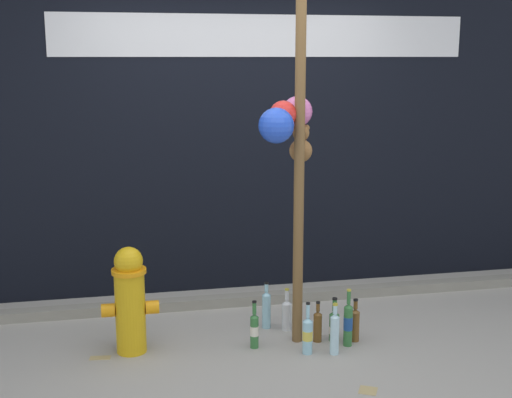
{
  "coord_description": "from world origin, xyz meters",
  "views": [
    {
      "loc": [
        -0.99,
        -4.14,
        1.98
      ],
      "look_at": [
        -0.08,
        0.27,
        1.04
      ],
      "focal_mm": 48.1,
      "sensor_mm": 36.0,
      "label": 1
    }
  ],
  "objects_px": {
    "bottle_2": "(254,329)",
    "bottle_7": "(355,324)",
    "bottle_1": "(348,323)",
    "bottle_3": "(318,325)",
    "memorial_post": "(293,85)",
    "bottle_8": "(335,332)",
    "fire_hydrant": "(130,300)",
    "bottle_0": "(334,325)",
    "bottle_5": "(287,314)",
    "bottle_6": "(308,334)",
    "bottle_4": "(266,309)"
  },
  "relations": [
    {
      "from": "fire_hydrant",
      "to": "bottle_5",
      "type": "height_order",
      "value": "fire_hydrant"
    },
    {
      "from": "bottle_5",
      "to": "bottle_7",
      "type": "bearing_deg",
      "value": -34.63
    },
    {
      "from": "memorial_post",
      "to": "bottle_1",
      "type": "distance_m",
      "value": 1.68
    },
    {
      "from": "bottle_8",
      "to": "bottle_2",
      "type": "bearing_deg",
      "value": 157.76
    },
    {
      "from": "memorial_post",
      "to": "bottle_1",
      "type": "height_order",
      "value": "memorial_post"
    },
    {
      "from": "bottle_2",
      "to": "bottle_5",
      "type": "height_order",
      "value": "bottle_2"
    },
    {
      "from": "fire_hydrant",
      "to": "bottle_7",
      "type": "height_order",
      "value": "fire_hydrant"
    },
    {
      "from": "memorial_post",
      "to": "bottle_2",
      "type": "xyz_separation_m",
      "value": [
        -0.28,
        -0.07,
        -1.66
      ]
    },
    {
      "from": "bottle_1",
      "to": "bottle_2",
      "type": "distance_m",
      "value": 0.65
    },
    {
      "from": "bottle_8",
      "to": "fire_hydrant",
      "type": "bearing_deg",
      "value": 166.68
    },
    {
      "from": "bottle_0",
      "to": "bottle_5",
      "type": "xyz_separation_m",
      "value": [
        -0.28,
        0.26,
        0.01
      ]
    },
    {
      "from": "bottle_1",
      "to": "bottle_4",
      "type": "bearing_deg",
      "value": 138.75
    },
    {
      "from": "memorial_post",
      "to": "bottle_4",
      "type": "height_order",
      "value": "memorial_post"
    },
    {
      "from": "bottle_7",
      "to": "bottle_1",
      "type": "bearing_deg",
      "value": -138.88
    },
    {
      "from": "bottle_0",
      "to": "bottle_1",
      "type": "height_order",
      "value": "bottle_1"
    },
    {
      "from": "bottle_2",
      "to": "bottle_8",
      "type": "xyz_separation_m",
      "value": [
        0.51,
        -0.21,
        0.02
      ]
    },
    {
      "from": "bottle_3",
      "to": "bottle_0",
      "type": "bearing_deg",
      "value": -4.49
    },
    {
      "from": "fire_hydrant",
      "to": "bottle_5",
      "type": "bearing_deg",
      "value": 7.73
    },
    {
      "from": "bottle_0",
      "to": "bottle_2",
      "type": "distance_m",
      "value": 0.58
    },
    {
      "from": "bottle_8",
      "to": "bottle_7",
      "type": "bearing_deg",
      "value": 40.51
    },
    {
      "from": "bottle_2",
      "to": "bottle_7",
      "type": "distance_m",
      "value": 0.72
    },
    {
      "from": "bottle_4",
      "to": "fire_hydrant",
      "type": "bearing_deg",
      "value": -167.41
    },
    {
      "from": "bottle_0",
      "to": "bottle_3",
      "type": "bearing_deg",
      "value": 175.51
    },
    {
      "from": "memorial_post",
      "to": "fire_hydrant",
      "type": "xyz_separation_m",
      "value": [
        -1.11,
        0.04,
        -1.42
      ]
    },
    {
      "from": "bottle_1",
      "to": "memorial_post",
      "type": "bearing_deg",
      "value": 155.55
    },
    {
      "from": "bottle_3",
      "to": "bottle_8",
      "type": "xyz_separation_m",
      "value": [
        0.05,
        -0.22,
        0.03
      ]
    },
    {
      "from": "bottle_1",
      "to": "bottle_7",
      "type": "distance_m",
      "value": 0.11
    },
    {
      "from": "memorial_post",
      "to": "bottle_7",
      "type": "relative_size",
      "value": 9.69
    },
    {
      "from": "bottle_1",
      "to": "bottle_8",
      "type": "xyz_separation_m",
      "value": [
        -0.13,
        -0.11,
        -0.01
      ]
    },
    {
      "from": "bottle_1",
      "to": "bottle_0",
      "type": "bearing_deg",
      "value": 123.48
    },
    {
      "from": "bottle_0",
      "to": "bottle_1",
      "type": "xyz_separation_m",
      "value": [
        0.07,
        -0.1,
        0.05
      ]
    },
    {
      "from": "bottle_0",
      "to": "bottle_4",
      "type": "xyz_separation_m",
      "value": [
        -0.42,
        0.33,
        0.03
      ]
    },
    {
      "from": "bottle_1",
      "to": "bottle_5",
      "type": "relative_size",
      "value": 1.29
    },
    {
      "from": "memorial_post",
      "to": "bottle_0",
      "type": "bearing_deg",
      "value": -12.32
    },
    {
      "from": "fire_hydrant",
      "to": "bottle_1",
      "type": "distance_m",
      "value": 1.51
    },
    {
      "from": "memorial_post",
      "to": "bottle_8",
      "type": "xyz_separation_m",
      "value": [
        0.23,
        -0.28,
        -1.64
      ]
    },
    {
      "from": "fire_hydrant",
      "to": "bottle_0",
      "type": "bearing_deg",
      "value": -4.19
    },
    {
      "from": "bottle_3",
      "to": "bottle_2",
      "type": "bearing_deg",
      "value": -178.09
    },
    {
      "from": "bottle_1",
      "to": "bottle_6",
      "type": "relative_size",
      "value": 1.13
    },
    {
      "from": "bottle_4",
      "to": "bottle_6",
      "type": "distance_m",
      "value": 0.53
    },
    {
      "from": "bottle_3",
      "to": "fire_hydrant",
      "type": "bearing_deg",
      "value": 175.83
    },
    {
      "from": "bottle_6",
      "to": "memorial_post",
      "type": "bearing_deg",
      "value": 103.23
    },
    {
      "from": "bottle_8",
      "to": "memorial_post",
      "type": "bearing_deg",
      "value": 129.67
    },
    {
      "from": "bottle_2",
      "to": "bottle_5",
      "type": "relative_size",
      "value": 1.07
    },
    {
      "from": "bottle_2",
      "to": "bottle_5",
      "type": "xyz_separation_m",
      "value": [
        0.3,
        0.26,
        -0.01
      ]
    },
    {
      "from": "memorial_post",
      "to": "bottle_0",
      "type": "xyz_separation_m",
      "value": [
        0.3,
        -0.07,
        -1.68
      ]
    },
    {
      "from": "bottle_2",
      "to": "bottle_7",
      "type": "height_order",
      "value": "bottle_2"
    },
    {
      "from": "memorial_post",
      "to": "bottle_8",
      "type": "relative_size",
      "value": 8.39
    },
    {
      "from": "bottle_2",
      "to": "bottle_5",
      "type": "distance_m",
      "value": 0.4
    },
    {
      "from": "bottle_3",
      "to": "bottle_6",
      "type": "distance_m",
      "value": 0.22
    }
  ]
}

